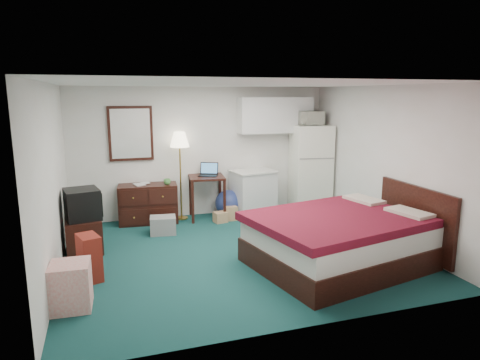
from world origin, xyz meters
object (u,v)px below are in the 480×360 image
object	(u,v)px
fridge	(310,169)
floor_lamp	(181,176)
kitchen_counter	(253,193)
tv_stand	(84,236)
suitcase	(89,258)
bed	(338,241)
desk	(207,197)
dresser	(148,204)

from	to	relation	value
fridge	floor_lamp	bearing A→B (deg)	-176.52
floor_lamp	fridge	size ratio (longest dim) A/B	0.95
kitchen_counter	floor_lamp	bearing A→B (deg)	164.17
kitchen_counter	tv_stand	distance (m)	3.35
tv_stand	suitcase	xyz separation A→B (m)	(0.11, -1.08, 0.04)
fridge	bed	size ratio (longest dim) A/B	0.79
floor_lamp	desk	world-z (taller)	floor_lamp
floor_lamp	bed	xyz separation A→B (m)	(1.67, -2.95, -0.48)
suitcase	bed	bearing A→B (deg)	-27.73
fridge	tv_stand	bearing A→B (deg)	-157.43
dresser	floor_lamp	world-z (taller)	floor_lamp
dresser	kitchen_counter	world-z (taller)	kitchen_counter
dresser	fridge	world-z (taller)	fridge
kitchen_counter	fridge	bearing A→B (deg)	-14.22
floor_lamp	kitchen_counter	world-z (taller)	floor_lamp
bed	desk	bearing A→B (deg)	101.04
dresser	floor_lamp	distance (m)	0.79
floor_lamp	fridge	distance (m)	2.62
floor_lamp	tv_stand	xyz separation A→B (m)	(-1.72, -1.32, -0.58)
fridge	tv_stand	xyz separation A→B (m)	(-4.33, -1.09, -0.62)
kitchen_counter	bed	distance (m)	2.82
dresser	bed	size ratio (longest dim) A/B	0.48
dresser	fridge	size ratio (longest dim) A/B	0.60
floor_lamp	bed	size ratio (longest dim) A/B	0.75
desk	suitcase	xyz separation A→B (m)	(-2.09, -2.28, -0.12)
desk	tv_stand	distance (m)	2.51
dresser	desk	size ratio (longest dim) A/B	1.28
fridge	bed	xyz separation A→B (m)	(-0.94, -2.73, -0.52)
bed	suitcase	bearing A→B (deg)	158.64
desk	bed	bearing A→B (deg)	-60.37
tv_stand	suitcase	distance (m)	1.09
dresser	desk	world-z (taller)	desk
dresser	desk	bearing A→B (deg)	2.99
tv_stand	bed	bearing A→B (deg)	-30.78
tv_stand	floor_lamp	bearing A→B (deg)	32.34
dresser	kitchen_counter	bearing A→B (deg)	3.62
dresser	kitchen_counter	size ratio (longest dim) A/B	1.24
dresser	fridge	xyz separation A→B (m)	(3.24, -0.16, 0.52)
floor_lamp	desk	xyz separation A→B (m)	(0.48, -0.12, -0.42)
floor_lamp	tv_stand	size ratio (longest dim) A/B	2.99
fridge	tv_stand	size ratio (longest dim) A/B	3.14
suitcase	floor_lamp	bearing A→B (deg)	37.84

